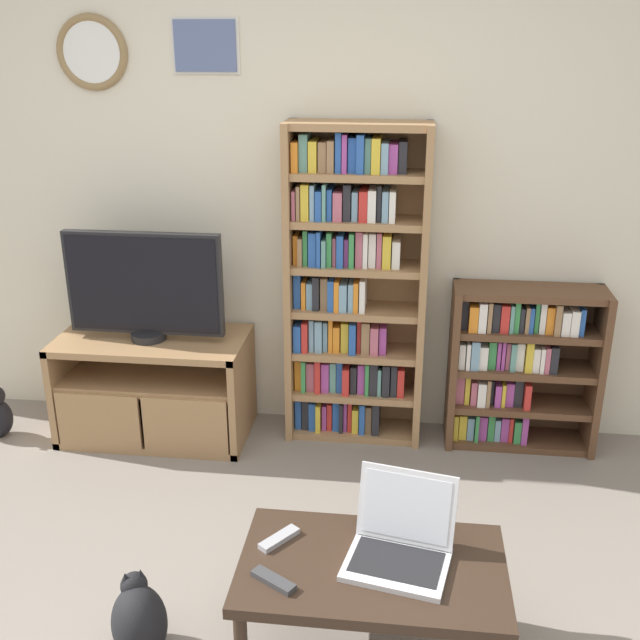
{
  "coord_description": "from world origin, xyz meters",
  "views": [
    {
      "loc": [
        0.53,
        -1.73,
        2.03
      ],
      "look_at": [
        0.19,
        1.11,
        0.94
      ],
      "focal_mm": 42.0,
      "sensor_mm": 36.0,
      "label": 1
    }
  ],
  "objects_px": {
    "remote_far_from_laptop": "(279,539)",
    "cat": "(139,620)",
    "bookshelf_short": "(515,364)",
    "laptop": "(401,540)",
    "remote_near_laptop": "(273,580)",
    "television": "(144,286)",
    "bookshelf_tall": "(350,288)",
    "tv_stand": "(155,386)",
    "coffee_table": "(372,575)"
  },
  "relations": [
    {
      "from": "remote_near_laptop",
      "to": "remote_far_from_laptop",
      "type": "height_order",
      "value": "same"
    },
    {
      "from": "laptop",
      "to": "remote_near_laptop",
      "type": "bearing_deg",
      "value": -144.67
    },
    {
      "from": "coffee_table",
      "to": "laptop",
      "type": "height_order",
      "value": "laptop"
    },
    {
      "from": "tv_stand",
      "to": "remote_near_laptop",
      "type": "distance_m",
      "value": 1.8
    },
    {
      "from": "remote_near_laptop",
      "to": "bookshelf_short",
      "type": "bearing_deg",
      "value": -178.09
    },
    {
      "from": "television",
      "to": "remote_near_laptop",
      "type": "height_order",
      "value": "television"
    },
    {
      "from": "laptop",
      "to": "remote_near_laptop",
      "type": "xyz_separation_m",
      "value": [
        -0.4,
        -0.18,
        -0.06
      ]
    },
    {
      "from": "television",
      "to": "remote_near_laptop",
      "type": "relative_size",
      "value": 5.01
    },
    {
      "from": "bookshelf_short",
      "to": "bookshelf_tall",
      "type": "bearing_deg",
      "value": 179.86
    },
    {
      "from": "laptop",
      "to": "tv_stand",
      "type": "bearing_deg",
      "value": 145.34
    },
    {
      "from": "tv_stand",
      "to": "cat",
      "type": "height_order",
      "value": "tv_stand"
    },
    {
      "from": "television",
      "to": "coffee_table",
      "type": "xyz_separation_m",
      "value": [
        1.23,
        -1.4,
        -0.5
      ]
    },
    {
      "from": "cat",
      "to": "bookshelf_tall",
      "type": "bearing_deg",
      "value": 42.54
    },
    {
      "from": "television",
      "to": "remote_far_from_laptop",
      "type": "bearing_deg",
      "value": -55.57
    },
    {
      "from": "laptop",
      "to": "coffee_table",
      "type": "bearing_deg",
      "value": -140.24
    },
    {
      "from": "laptop",
      "to": "cat",
      "type": "xyz_separation_m",
      "value": [
        -0.89,
        -0.13,
        -0.32
      ]
    },
    {
      "from": "tv_stand",
      "to": "coffee_table",
      "type": "bearing_deg",
      "value": -49.02
    },
    {
      "from": "television",
      "to": "bookshelf_short",
      "type": "distance_m",
      "value": 1.93
    },
    {
      "from": "cat",
      "to": "bookshelf_short",
      "type": "bearing_deg",
      "value": 20.95
    },
    {
      "from": "tv_stand",
      "to": "television",
      "type": "distance_m",
      "value": 0.56
    },
    {
      "from": "bookshelf_tall",
      "to": "television",
      "type": "bearing_deg",
      "value": -170.72
    },
    {
      "from": "bookshelf_short",
      "to": "remote_near_laptop",
      "type": "distance_m",
      "value": 1.95
    },
    {
      "from": "laptop",
      "to": "bookshelf_short",
      "type": "bearing_deg",
      "value": 81.29
    },
    {
      "from": "coffee_table",
      "to": "cat",
      "type": "relative_size",
      "value": 2.03
    },
    {
      "from": "remote_near_laptop",
      "to": "remote_far_from_laptop",
      "type": "xyz_separation_m",
      "value": [
        -0.02,
        0.21,
        0.0
      ]
    },
    {
      "from": "bookshelf_tall",
      "to": "bookshelf_short",
      "type": "xyz_separation_m",
      "value": [
        0.85,
        -0.0,
        -0.37
      ]
    },
    {
      "from": "remote_near_laptop",
      "to": "tv_stand",
      "type": "bearing_deg",
      "value": -117.97
    },
    {
      "from": "bookshelf_short",
      "to": "laptop",
      "type": "distance_m",
      "value": 1.62
    },
    {
      "from": "bookshelf_tall",
      "to": "remote_far_from_laptop",
      "type": "relative_size",
      "value": 10.7
    },
    {
      "from": "television",
      "to": "cat",
      "type": "distance_m",
      "value": 1.7
    },
    {
      "from": "tv_stand",
      "to": "remote_near_laptop",
      "type": "xyz_separation_m",
      "value": [
        0.92,
        -1.54,
        0.11
      ]
    },
    {
      "from": "tv_stand",
      "to": "coffee_table",
      "type": "distance_m",
      "value": 1.88
    },
    {
      "from": "bookshelf_short",
      "to": "television",
      "type": "bearing_deg",
      "value": -174.97
    },
    {
      "from": "remote_far_from_laptop",
      "to": "cat",
      "type": "distance_m",
      "value": 0.56
    },
    {
      "from": "remote_near_laptop",
      "to": "remote_far_from_laptop",
      "type": "relative_size",
      "value": 1.04
    },
    {
      "from": "remote_far_from_laptop",
      "to": "laptop",
      "type": "bearing_deg",
      "value": -147.33
    },
    {
      "from": "tv_stand",
      "to": "laptop",
      "type": "bearing_deg",
      "value": -45.99
    },
    {
      "from": "coffee_table",
      "to": "cat",
      "type": "distance_m",
      "value": 0.83
    },
    {
      "from": "television",
      "to": "coffee_table",
      "type": "distance_m",
      "value": 1.94
    },
    {
      "from": "television",
      "to": "coffee_table",
      "type": "height_order",
      "value": "television"
    },
    {
      "from": "television",
      "to": "remote_far_from_laptop",
      "type": "height_order",
      "value": "television"
    },
    {
      "from": "coffee_table",
      "to": "cat",
      "type": "bearing_deg",
      "value": -174.43
    },
    {
      "from": "television",
      "to": "bookshelf_tall",
      "type": "height_order",
      "value": "bookshelf_tall"
    },
    {
      "from": "tv_stand",
      "to": "coffee_table",
      "type": "height_order",
      "value": "tv_stand"
    },
    {
      "from": "bookshelf_tall",
      "to": "coffee_table",
      "type": "height_order",
      "value": "bookshelf_tall"
    },
    {
      "from": "bookshelf_tall",
      "to": "tv_stand",
      "type": "bearing_deg",
      "value": -171.33
    },
    {
      "from": "laptop",
      "to": "cat",
      "type": "height_order",
      "value": "laptop"
    },
    {
      "from": "television",
      "to": "laptop",
      "type": "bearing_deg",
      "value": -45.68
    },
    {
      "from": "television",
      "to": "remote_far_from_laptop",
      "type": "relative_size",
      "value": 5.19
    },
    {
      "from": "television",
      "to": "bookshelf_tall",
      "type": "bearing_deg",
      "value": 9.28
    }
  ]
}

